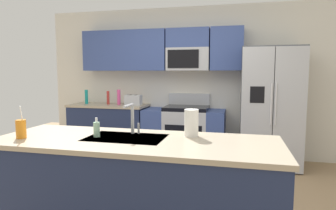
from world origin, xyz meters
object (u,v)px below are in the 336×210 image
(refrigerator, at_px, (270,108))
(sink_faucet, at_px, (132,116))
(drink_cup_orange, at_px, (21,129))
(range_oven, at_px, (184,133))
(bottle_pink, at_px, (119,97))
(bottle_teal, at_px, (86,97))
(toaster, at_px, (133,100))
(pepper_mill, at_px, (108,98))
(paper_towel_roll, at_px, (191,123))
(soap_dispenser, at_px, (97,129))

(refrigerator, height_order, sink_faucet, refrigerator)
(drink_cup_orange, bearing_deg, sink_faucet, 23.69)
(range_oven, xyz_separation_m, bottle_pink, (-1.18, -0.01, 0.59))
(range_oven, relative_size, bottle_teal, 5.34)
(refrigerator, xyz_separation_m, toaster, (-2.26, 0.02, 0.07))
(sink_faucet, bearing_deg, range_oven, 88.58)
(pepper_mill, height_order, drink_cup_orange, drink_cup_orange)
(bottle_teal, distance_m, paper_towel_roll, 3.22)
(drink_cup_orange, height_order, soap_dispenser, drink_cup_orange)
(pepper_mill, relative_size, sink_faucet, 0.84)
(paper_towel_roll, bearing_deg, soap_dispenser, -164.92)
(range_oven, distance_m, paper_towel_roll, 2.42)
(pepper_mill, bearing_deg, soap_dispenser, -66.96)
(refrigerator, relative_size, toaster, 6.61)
(range_oven, xyz_separation_m, bottle_teal, (-1.80, -0.03, 0.58))
(bottle_teal, bearing_deg, bottle_pink, 1.59)
(range_oven, relative_size, toaster, 4.86)
(drink_cup_orange, bearing_deg, soap_dispenser, 18.43)
(range_oven, distance_m, bottle_teal, 1.89)
(toaster, bearing_deg, bottle_teal, 178.48)
(range_oven, xyz_separation_m, refrigerator, (1.37, -0.07, 0.48))
(bottle_teal, height_order, sink_faucet, sink_faucet)
(toaster, relative_size, sink_faucet, 0.99)
(soap_dispenser, bearing_deg, toaster, 103.03)
(refrigerator, bearing_deg, paper_towel_roll, -111.74)
(range_oven, xyz_separation_m, toaster, (-0.89, -0.05, 0.55))
(soap_dispenser, bearing_deg, drink_cup_orange, -161.57)
(sink_faucet, relative_size, paper_towel_roll, 1.17)
(range_oven, xyz_separation_m, sink_faucet, (-0.06, -2.33, 0.62))
(toaster, height_order, pepper_mill, pepper_mill)
(soap_dispenser, relative_size, paper_towel_roll, 0.71)
(range_oven, bearing_deg, refrigerator, -3.01)
(bottle_teal, bearing_deg, refrigerator, -0.79)
(bottle_pink, relative_size, sink_faucet, 0.94)
(bottle_teal, distance_m, sink_faucet, 2.89)
(drink_cup_orange, bearing_deg, bottle_pink, 95.35)
(refrigerator, relative_size, drink_cup_orange, 6.62)
(toaster, bearing_deg, pepper_mill, 174.27)
(range_oven, distance_m, soap_dispenser, 2.59)
(refrigerator, relative_size, sink_faucet, 6.56)
(toaster, height_order, bottle_pink, bottle_pink)
(bottle_teal, bearing_deg, toaster, -1.52)
(range_oven, xyz_separation_m, pepper_mill, (-1.39, -0.00, 0.58))
(toaster, distance_m, bottle_teal, 0.91)
(bottle_teal, bearing_deg, pepper_mill, 3.56)
(range_oven, xyz_separation_m, paper_towel_roll, (0.48, -2.30, 0.58))
(sink_faucet, bearing_deg, toaster, 110.05)
(soap_dispenser, bearing_deg, sink_faucet, 34.26)
(refrigerator, bearing_deg, toaster, 179.51)
(bottle_teal, height_order, soap_dispenser, bottle_teal)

